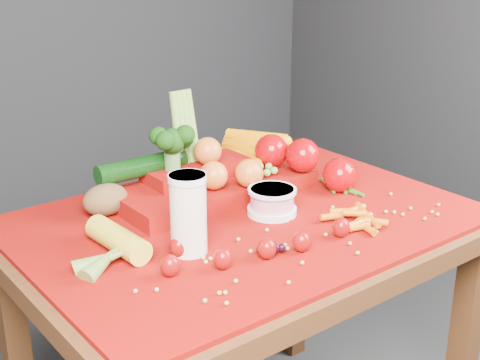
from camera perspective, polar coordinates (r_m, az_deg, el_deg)
table at (r=1.65m, az=0.43°, el=-6.54°), size 1.10×0.80×0.75m
red_cloth at (r=1.61m, az=0.44°, el=-3.34°), size 1.05×0.75×0.01m
milk_glass at (r=1.40m, az=-4.44°, el=-2.68°), size 0.08×0.08×0.18m
yogurt_bowl at (r=1.61m, az=2.75°, el=-1.75°), size 0.12×0.12×0.07m
strawberry_scatter at (r=1.40m, az=0.77°, el=-5.69°), size 0.44×0.18×0.05m
dark_grape_cluster at (r=1.42m, az=2.67°, el=-5.88°), size 0.06×0.05×0.03m
soybean_scatter at (r=1.47m, az=5.31°, el=-5.43°), size 0.84×0.24×0.01m
corn_ear at (r=1.41m, az=-10.96°, el=-6.08°), size 0.19×0.24×0.06m
potato at (r=1.63m, az=-11.40°, el=-1.65°), size 0.11×0.08×0.08m
baby_carrot_pile at (r=1.58m, az=10.09°, el=-3.19°), size 0.17×0.17×0.03m
green_bean_pile at (r=1.79m, az=8.50°, el=-0.61°), size 0.14×0.12×0.01m
produce_mound at (r=1.73m, az=-1.09°, el=0.76°), size 0.61×0.38×0.27m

